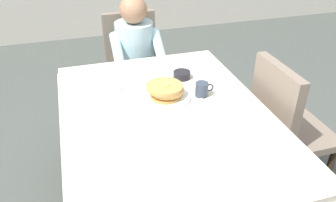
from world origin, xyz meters
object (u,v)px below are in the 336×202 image
object	(u,v)px
chair_diner	(133,61)
plate_breakfast	(166,97)
bowl_butter	(182,75)
spoon_near_edge	(191,129)
diner_person	(136,53)
breakfast_stack	(166,90)
dining_table_main	(167,127)
syrup_pitcher	(116,87)
chair_right_side	(284,122)
knife_right_of_plate	(198,95)
fork_left_of_plate	(135,105)
cup_coffee	(202,89)

from	to	relation	value
chair_diner	plate_breakfast	world-z (taller)	chair_diner
bowl_butter	spoon_near_edge	bearing A→B (deg)	-103.98
diner_person	spoon_near_edge	world-z (taller)	diner_person
chair_diner	bowl_butter	size ratio (longest dim) A/B	8.45
breakfast_stack	plate_breakfast	bearing A→B (deg)	-67.81
dining_table_main	syrup_pitcher	distance (m)	0.40
chair_right_side	plate_breakfast	bearing A→B (deg)	-101.92
knife_right_of_plate	breakfast_stack	bearing A→B (deg)	76.95
chair_right_side	bowl_butter	xyz separation A→B (m)	(-0.56, 0.37, 0.23)
plate_breakfast	bowl_butter	xyz separation A→B (m)	(0.17, 0.22, 0.01)
chair_diner	fork_left_of_plate	size ratio (longest dim) A/B	5.17
chair_right_side	bowl_butter	bearing A→B (deg)	-123.78
breakfast_stack	syrup_pitcher	size ratio (longest dim) A/B	2.69
plate_breakfast	cup_coffee	size ratio (longest dim) A/B	2.48
chair_diner	bowl_butter	xyz separation A→B (m)	(0.17, -0.80, 0.23)
diner_person	fork_left_of_plate	xyz separation A→B (m)	(-0.19, -0.88, 0.07)
chair_diner	knife_right_of_plate	bearing A→B (deg)	100.27
plate_breakfast	fork_left_of_plate	world-z (taller)	plate_breakfast
spoon_near_edge	diner_person	bearing A→B (deg)	88.12
cup_coffee	plate_breakfast	bearing A→B (deg)	172.50
fork_left_of_plate	breakfast_stack	bearing A→B (deg)	-77.69
diner_person	chair_right_side	bearing A→B (deg)	125.62
cup_coffee	bowl_butter	xyz separation A→B (m)	(-0.04, 0.25, -0.02)
plate_breakfast	knife_right_of_plate	distance (m)	0.19
dining_table_main	chair_right_side	world-z (taller)	chair_right_side
knife_right_of_plate	plate_breakfast	bearing A→B (deg)	77.96
knife_right_of_plate	cup_coffee	bearing A→B (deg)	-116.70
chair_diner	syrup_pitcher	size ratio (longest dim) A/B	11.62
cup_coffee	fork_left_of_plate	distance (m)	0.40
chair_diner	syrup_pitcher	world-z (taller)	chair_diner
plate_breakfast	spoon_near_edge	xyz separation A→B (m)	(0.03, -0.33, -0.01)
plate_breakfast	breakfast_stack	world-z (taller)	breakfast_stack
breakfast_stack	bowl_butter	xyz separation A→B (m)	(0.17, 0.22, -0.03)
breakfast_stack	bowl_butter	size ratio (longest dim) A/B	1.96
breakfast_stack	bowl_butter	world-z (taller)	breakfast_stack
breakfast_stack	knife_right_of_plate	size ratio (longest dim) A/B	1.08
breakfast_stack	syrup_pitcher	xyz separation A→B (m)	(-0.26, 0.16, -0.02)
plate_breakfast	bowl_butter	size ratio (longest dim) A/B	2.55
chair_diner	fork_left_of_plate	xyz separation A→B (m)	(-0.19, -1.04, 0.21)
bowl_butter	fork_left_of_plate	size ratio (longest dim) A/B	0.61
fork_left_of_plate	knife_right_of_plate	distance (m)	0.38
chair_right_side	fork_left_of_plate	size ratio (longest dim) A/B	5.17
spoon_near_edge	breakfast_stack	bearing A→B (deg)	92.73
plate_breakfast	spoon_near_edge	distance (m)	0.33
breakfast_stack	fork_left_of_plate	size ratio (longest dim) A/B	1.20
chair_diner	breakfast_stack	size ratio (longest dim) A/B	4.32
chair_diner	cup_coffee	xyz separation A→B (m)	(0.21, -1.04, 0.25)
dining_table_main	plate_breakfast	distance (m)	0.19
knife_right_of_plate	spoon_near_edge	distance (m)	0.34
chair_right_side	dining_table_main	bearing A→B (deg)	-90.00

